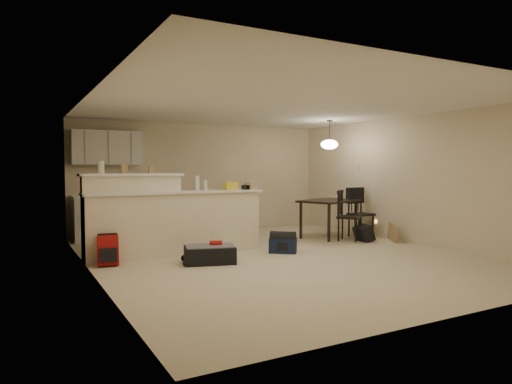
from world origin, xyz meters
TOP-DOWN VIEW (x-y plane):
  - room at (0.00, 0.00)m, footprint 7.00×7.02m
  - breakfast_bar at (-1.76, 0.98)m, footprint 3.08×0.58m
  - upper_cabinets at (-2.20, 3.32)m, footprint 1.40×0.34m
  - kitchen_counter at (-2.00, 3.19)m, footprint 1.80×0.60m
  - thermostat at (2.98, 1.55)m, footprint 0.02×0.12m
  - jar at (-2.69, 1.12)m, footprint 0.10×0.10m
  - cereal_box at (-2.33, 1.12)m, footprint 0.10×0.07m
  - small_box at (-1.88, 1.12)m, footprint 0.08×0.06m
  - bottle_a at (-1.14, 0.90)m, footprint 0.07×0.07m
  - bottle_b at (-0.99, 0.90)m, footprint 0.06×0.06m
  - bag_lump at (-0.51, 0.90)m, footprint 0.22×0.18m
  - pouch at (-0.21, 0.90)m, footprint 0.12×0.10m
  - extra_item_x at (-0.09, 0.90)m, footprint 0.06×0.06m
  - extra_item_y at (-0.15, 0.90)m, footprint 0.12×0.10m
  - dining_table at (2.01, 1.33)m, footprint 1.50×1.26m
  - pendant_lamp at (2.01, 1.33)m, footprint 0.36×0.36m
  - dining_chair_near at (2.08, 0.75)m, footprint 0.62×0.61m
  - dining_chair_far at (2.65, 1.04)m, footprint 0.48×0.46m
  - suitcase at (-1.27, 0.05)m, footprint 0.88×0.69m
  - red_backpack at (-2.70, 0.61)m, footprint 0.33×0.23m
  - navy_duffel at (0.19, 0.24)m, footprint 0.53×0.49m
  - black_daypack at (2.28, 0.52)m, footprint 0.30×0.39m
  - cardboard_sheet at (2.75, 0.19)m, footprint 0.19×0.44m

SIDE VIEW (x-z plane):
  - navy_duffel at x=0.19m, z-range 0.00..0.26m
  - suitcase at x=-1.27m, z-range 0.00..0.26m
  - black_daypack at x=2.28m, z-range 0.00..0.32m
  - cardboard_sheet at x=2.75m, z-range 0.00..0.36m
  - red_backpack at x=-2.70m, z-range 0.00..0.46m
  - kitchen_counter at x=-2.00m, z-range 0.00..0.90m
  - dining_chair_near at x=2.08m, z-range 0.00..1.03m
  - dining_chair_far at x=2.65m, z-range 0.00..1.03m
  - breakfast_bar at x=-1.76m, z-range -0.09..1.30m
  - dining_table at x=2.01m, z-range 0.30..1.10m
  - pouch at x=-0.21m, z-range 1.09..1.17m
  - extra_item_y at x=-0.15m, z-range 1.09..1.20m
  - bag_lump at x=-0.51m, z-range 1.09..1.23m
  - extra_item_x at x=-0.09m, z-range 1.09..1.24m
  - bottle_b at x=-0.99m, z-range 1.09..1.27m
  - bottle_a at x=-1.14m, z-range 1.09..1.35m
  - room at x=0.00m, z-range 0.00..2.50m
  - small_box at x=-1.88m, z-range 1.39..1.51m
  - cereal_box at x=-2.33m, z-range 1.39..1.55m
  - jar at x=-2.69m, z-range 1.39..1.59m
  - thermostat at x=2.98m, z-range 1.44..1.56m
  - upper_cabinets at x=-2.20m, z-range 1.55..2.25m
  - pendant_lamp at x=2.01m, z-range 1.68..2.30m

